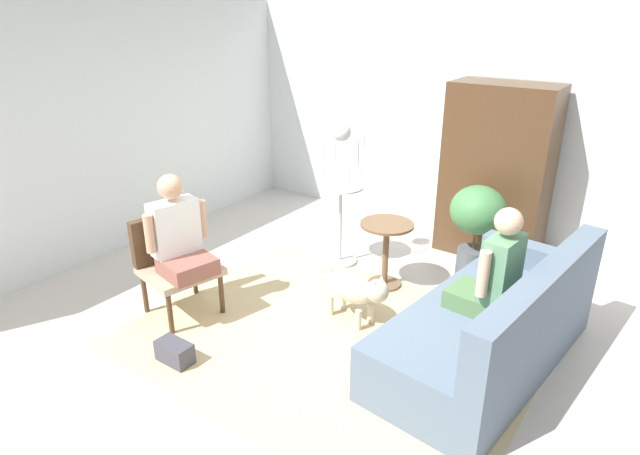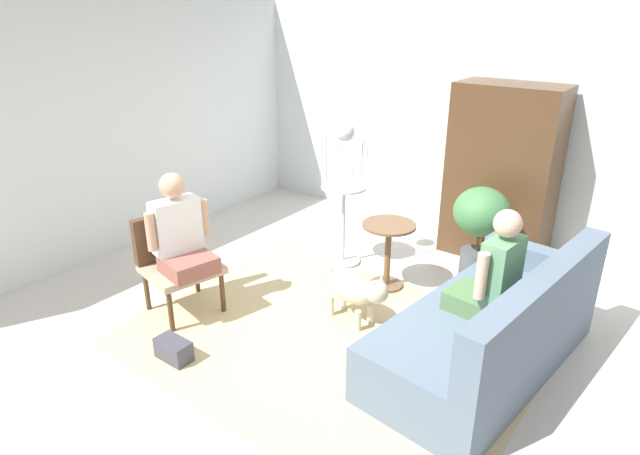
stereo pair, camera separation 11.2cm
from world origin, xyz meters
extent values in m
plane|color=beige|center=(0.00, 0.00, 0.00)|extent=(6.72, 6.72, 0.00)
cube|color=silver|center=(0.00, 2.83, 1.29)|extent=(6.20, 0.12, 2.57)
cube|color=silver|center=(-2.86, 0.30, 1.29)|extent=(0.12, 6.14, 2.57)
cube|color=#C6B284|center=(0.12, 0.01, 0.00)|extent=(3.11, 2.43, 0.01)
cube|color=slate|center=(1.21, 0.44, 0.22)|extent=(1.15, 2.13, 0.44)
cube|color=slate|center=(1.58, 0.40, 0.67)|extent=(0.40, 2.05, 0.46)
cube|color=slate|center=(1.31, 1.36, 0.54)|extent=(0.95, 0.28, 0.20)
cube|color=gray|center=(1.40, -0.10, 0.58)|extent=(0.13, 0.33, 0.28)
cylinder|color=#4C331E|center=(-0.90, -0.20, 0.19)|extent=(0.04, 0.04, 0.38)
cylinder|color=#4C331E|center=(-1.01, -0.68, 0.19)|extent=(0.04, 0.04, 0.38)
cylinder|color=#4C331E|center=(-1.36, -0.10, 0.19)|extent=(0.04, 0.04, 0.38)
cylinder|color=#4C331E|center=(-1.47, -0.58, 0.19)|extent=(0.04, 0.04, 0.38)
cube|color=tan|center=(-1.19, -0.39, 0.41)|extent=(0.68, 0.70, 0.06)
cube|color=#4C331E|center=(-1.42, -0.34, 0.65)|extent=(0.21, 0.60, 0.42)
cube|color=#4D7246|center=(1.12, 0.45, 0.51)|extent=(0.42, 0.38, 0.14)
cube|color=#598C66|center=(1.28, 0.43, 0.82)|extent=(0.22, 0.36, 0.48)
sphere|color=#DDB293|center=(1.28, 0.43, 1.17)|extent=(0.19, 0.19, 0.19)
cylinder|color=#DDB293|center=(1.22, 0.22, 0.84)|extent=(0.08, 0.08, 0.33)
cylinder|color=#DDB293|center=(1.26, 0.64, 0.84)|extent=(0.08, 0.08, 0.33)
cube|color=#8A5248|center=(-1.05, -0.42, 0.51)|extent=(0.47, 0.48, 0.14)
cube|color=white|center=(-1.21, -0.38, 0.81)|extent=(0.26, 0.43, 0.46)
sphere|color=tan|center=(-1.21, -0.38, 1.17)|extent=(0.21, 0.21, 0.21)
cylinder|color=tan|center=(-1.11, -0.16, 0.83)|extent=(0.08, 0.08, 0.32)
cylinder|color=tan|center=(-1.22, -0.63, 0.83)|extent=(0.08, 0.08, 0.32)
cylinder|color=brown|center=(0.02, 1.07, 0.64)|extent=(0.50, 0.50, 0.02)
cylinder|color=brown|center=(0.02, 1.07, 0.31)|extent=(0.06, 0.06, 0.63)
cylinder|color=brown|center=(0.02, 1.07, 0.01)|extent=(0.32, 0.32, 0.03)
ellipsoid|color=beige|center=(0.07, 0.37, 0.32)|extent=(0.51, 0.34, 0.26)
sphere|color=beige|center=(0.36, 0.31, 0.39)|extent=(0.19, 0.19, 0.19)
cone|color=beige|center=(0.37, 0.36, 0.49)|extent=(0.06, 0.06, 0.06)
cone|color=beige|center=(0.35, 0.26, 0.49)|extent=(0.06, 0.06, 0.06)
cylinder|color=beige|center=(-0.23, 0.43, 0.36)|extent=(0.18, 0.07, 0.10)
cylinder|color=beige|center=(0.25, 0.41, 0.09)|extent=(0.06, 0.06, 0.19)
cylinder|color=beige|center=(0.22, 0.26, 0.09)|extent=(0.06, 0.06, 0.19)
cylinder|color=beige|center=(-0.07, 0.47, 0.09)|extent=(0.06, 0.06, 0.19)
cylinder|color=beige|center=(-0.10, 0.32, 0.09)|extent=(0.06, 0.06, 0.19)
cylinder|color=silver|center=(-0.62, 1.25, 0.01)|extent=(0.36, 0.36, 0.03)
cylinder|color=silver|center=(-0.62, 1.25, 0.41)|extent=(0.04, 0.04, 0.83)
cylinder|color=silver|center=(-0.62, 1.25, 0.84)|extent=(0.47, 0.47, 0.02)
cylinder|color=silver|center=(-0.40, 1.25, 1.12)|extent=(0.01, 0.01, 0.54)
cylinder|color=silver|center=(-0.44, 1.38, 1.12)|extent=(0.01, 0.01, 0.54)
cylinder|color=silver|center=(-0.55, 1.46, 1.12)|extent=(0.01, 0.01, 0.54)
cylinder|color=silver|center=(-0.69, 1.46, 1.12)|extent=(0.01, 0.01, 0.54)
cylinder|color=silver|center=(-0.80, 1.38, 1.12)|extent=(0.01, 0.01, 0.54)
cylinder|color=silver|center=(-0.84, 1.25, 1.12)|extent=(0.01, 0.01, 0.54)
cylinder|color=silver|center=(-0.80, 1.12, 1.12)|extent=(0.01, 0.01, 0.54)
cylinder|color=silver|center=(-0.69, 1.04, 1.12)|extent=(0.01, 0.01, 0.54)
cylinder|color=silver|center=(-0.55, 1.04, 1.12)|extent=(0.01, 0.01, 0.54)
cylinder|color=silver|center=(-0.44, 1.12, 1.12)|extent=(0.01, 0.01, 0.54)
sphere|color=silver|center=(-0.62, 1.25, 1.39)|extent=(0.19, 0.19, 0.19)
cylinder|color=#4C5156|center=(0.63, 1.75, 0.15)|extent=(0.31, 0.31, 0.30)
cylinder|color=brown|center=(0.63, 1.75, 0.40)|extent=(0.03, 0.03, 0.20)
ellipsoid|color=#407945|center=(0.63, 1.75, 0.71)|extent=(0.53, 0.53, 0.48)
cube|color=#4C331E|center=(0.56, 2.42, 0.91)|extent=(1.05, 0.56, 1.82)
cube|color=#3F3F4C|center=(-0.69, -0.92, 0.08)|extent=(0.29, 0.16, 0.17)
camera|label=1|loc=(2.21, -3.09, 2.55)|focal=30.43mm
camera|label=2|loc=(2.30, -3.02, 2.55)|focal=30.43mm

